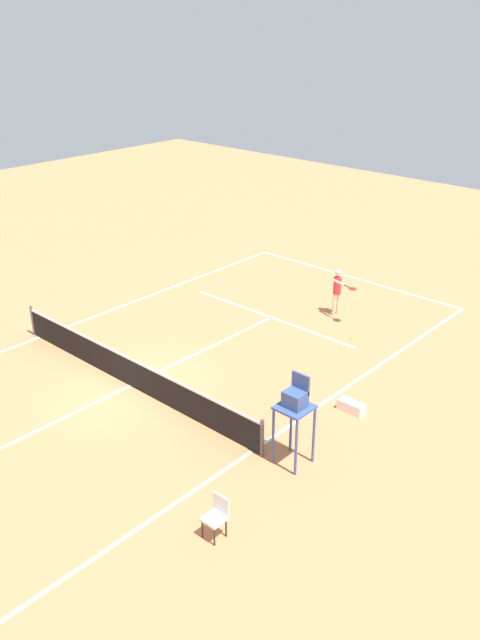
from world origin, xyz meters
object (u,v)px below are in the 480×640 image
object	(u,v)px
tennis_ball	(352,338)
equipment_bag	(351,407)
player_serving	(338,288)
umpire_chair	(295,406)
courtside_chair_near	(217,515)

from	to	relation	value
tennis_ball	equipment_bag	size ratio (longest dim) A/B	0.09
player_serving	umpire_chair	xyz separation A→B (m)	(-4.24, 8.01, 0.56)
player_serving	umpire_chair	bearing A→B (deg)	42.39
umpire_chair	equipment_bag	bearing A→B (deg)	-85.88
umpire_chair	courtside_chair_near	bearing A→B (deg)	96.74
player_serving	tennis_ball	distance (m)	2.26
player_serving	tennis_ball	bearing A→B (deg)	64.40
courtside_chair_near	equipment_bag	world-z (taller)	courtside_chair_near
equipment_bag	umpire_chair	bearing A→B (deg)	94.12
courtside_chair_near	umpire_chair	bearing A→B (deg)	-83.26
player_serving	equipment_bag	xyz separation A→B (m)	(-4.03, 5.13, -0.89)
player_serving	umpire_chair	size ratio (longest dim) A/B	0.73
courtside_chair_near	equipment_bag	bearing A→B (deg)	-84.53
umpire_chair	courtside_chair_near	xyz separation A→B (m)	(-0.36, 3.08, -1.07)
equipment_bag	tennis_ball	bearing A→B (deg)	-56.98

